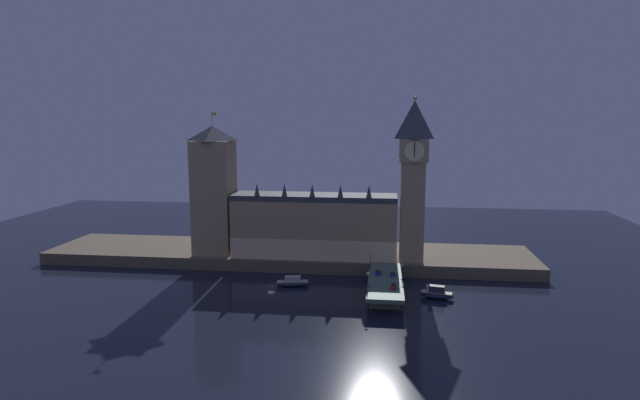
% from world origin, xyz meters
% --- Properties ---
extents(ground_plane, '(400.00, 400.00, 0.00)m').
position_xyz_m(ground_plane, '(0.00, 0.00, 0.00)').
color(ground_plane, black).
extents(embankment, '(220.00, 42.00, 5.20)m').
position_xyz_m(embankment, '(0.00, 39.00, 2.60)').
color(embankment, brown).
rests_on(embankment, ground_plane).
extents(parliament_hall, '(71.20, 18.29, 32.74)m').
position_xyz_m(parliament_hall, '(13.43, 29.46, 18.79)').
color(parliament_hall, tan).
rests_on(parliament_hall, embankment).
extents(clock_tower, '(12.04, 12.15, 68.92)m').
position_xyz_m(clock_tower, '(55.27, 26.39, 41.66)').
color(clock_tower, tan).
rests_on(clock_tower, embankment).
extents(victoria_tower, '(17.00, 17.00, 62.78)m').
position_xyz_m(victoria_tower, '(-31.85, 29.83, 33.70)').
color(victoria_tower, tan).
rests_on(victoria_tower, embankment).
extents(bridge, '(12.85, 46.00, 6.01)m').
position_xyz_m(bridge, '(44.56, -5.00, 4.00)').
color(bridge, '#476656').
rests_on(bridge, ground_plane).
extents(car_northbound_lead, '(2.08, 4.60, 1.53)m').
position_xyz_m(car_northbound_lead, '(41.73, 1.71, 6.73)').
color(car_northbound_lead, navy).
rests_on(car_northbound_lead, bridge).
extents(car_southbound_lead, '(1.87, 4.38, 1.59)m').
position_xyz_m(car_southbound_lead, '(47.39, -15.27, 6.76)').
color(car_southbound_lead, red).
rests_on(car_southbound_lead, bridge).
extents(car_southbound_trail, '(2.05, 4.32, 1.30)m').
position_xyz_m(car_southbound_trail, '(47.39, 0.15, 6.62)').
color(car_southbound_trail, navy).
rests_on(car_southbound_trail, bridge).
extents(pedestrian_near_rail, '(0.38, 0.38, 1.80)m').
position_xyz_m(pedestrian_near_rail, '(38.90, -15.41, 6.97)').
color(pedestrian_near_rail, black).
rests_on(pedestrian_near_rail, bridge).
extents(street_lamp_near, '(1.34, 0.60, 6.83)m').
position_xyz_m(street_lamp_near, '(38.50, -19.72, 10.28)').
color(street_lamp_near, '#2D3333').
rests_on(street_lamp_near, bridge).
extents(street_lamp_mid, '(1.34, 0.60, 5.95)m').
position_xyz_m(street_lamp_mid, '(50.62, -5.00, 9.74)').
color(street_lamp_mid, '#2D3333').
rests_on(street_lamp_mid, bridge).
extents(street_lamp_far, '(1.34, 0.60, 6.99)m').
position_xyz_m(street_lamp_far, '(38.50, 9.72, 10.39)').
color(street_lamp_far, '#2D3333').
rests_on(street_lamp_far, bridge).
extents(boat_upstream, '(14.34, 6.98, 3.89)m').
position_xyz_m(boat_upstream, '(8.42, 1.26, 1.42)').
color(boat_upstream, '#1E2842').
rests_on(boat_upstream, ground_plane).
extents(boat_downstream, '(13.08, 6.64, 4.83)m').
position_xyz_m(boat_downstream, '(63.21, -6.87, 1.76)').
color(boat_downstream, '#1E2842').
rests_on(boat_downstream, ground_plane).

